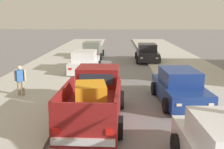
# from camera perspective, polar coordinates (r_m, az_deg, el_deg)

# --- Properties ---
(sidewalk_left) EXTENTS (5.20, 60.00, 0.12)m
(sidewalk_left) POSITION_cam_1_polar(r_m,az_deg,el_deg) (16.46, -15.74, -1.47)
(sidewalk_left) COLOR beige
(sidewalk_left) RESTS_ON ground
(sidewalk_right) EXTENTS (5.20, 60.00, 0.12)m
(sidewalk_right) POSITION_cam_1_polar(r_m,az_deg,el_deg) (16.56, 19.10, -1.61)
(sidewalk_right) COLOR beige
(sidewalk_right) RESTS_ON ground
(curb_left) EXTENTS (0.16, 60.00, 0.10)m
(curb_left) POSITION_cam_1_polar(r_m,az_deg,el_deg) (16.15, -11.66, -1.55)
(curb_left) COLOR silver
(curb_left) RESTS_ON ground
(curb_right) EXTENTS (0.16, 60.00, 0.10)m
(curb_right) POSITION_cam_1_polar(r_m,az_deg,el_deg) (16.23, 15.06, -1.66)
(curb_right) COLOR silver
(curb_right) RESTS_ON ground
(pickup_truck) EXTENTS (2.35, 5.27, 1.80)m
(pickup_truck) POSITION_cam_1_polar(r_m,az_deg,el_deg) (10.07, -3.81, -5.32)
(pickup_truck) COLOR maroon
(pickup_truck) RESTS_ON ground
(car_left_near) EXTENTS (2.11, 4.30, 1.54)m
(car_left_near) POSITION_cam_1_polar(r_m,az_deg,el_deg) (25.41, -4.27, 5.22)
(car_left_near) COLOR slate
(car_left_near) RESTS_ON ground
(car_right_near) EXTENTS (2.20, 4.33, 1.54)m
(car_right_near) POSITION_cam_1_polar(r_m,az_deg,el_deg) (12.45, 14.33, -2.70)
(car_right_near) COLOR navy
(car_right_near) RESTS_ON ground
(car_left_far) EXTENTS (2.11, 4.30, 1.54)m
(car_left_far) POSITION_cam_1_polar(r_m,az_deg,el_deg) (23.58, 7.60, 4.59)
(car_left_far) COLOR black
(car_left_far) RESTS_ON ground
(car_right_far) EXTENTS (2.09, 4.29, 1.54)m
(car_right_far) POSITION_cam_1_polar(r_m,az_deg,el_deg) (18.75, -5.91, 2.63)
(car_right_far) COLOR silver
(car_right_far) RESTS_ON ground
(pedestrian) EXTENTS (0.57, 0.42, 1.59)m
(pedestrian) POSITION_cam_1_polar(r_m,az_deg,el_deg) (13.46, -19.19, -1.00)
(pedestrian) COLOR gray
(pedestrian) RESTS_ON ground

